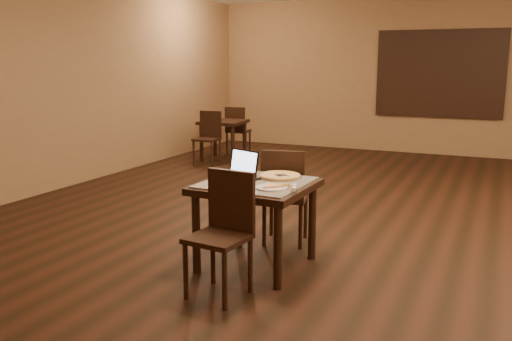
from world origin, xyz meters
The scene contains 17 objects.
ground centered at (0.00, 0.00, 0.00)m, with size 10.00×10.00×0.00m, color black.
wall_back centered at (0.00, 5.00, 1.50)m, with size 8.00×0.02×3.00m, color #926A4A.
wall_left centered at (-4.00, 0.00, 1.50)m, with size 0.02×10.00×3.00m, color #926A4A.
mural centered at (0.50, 4.96, 1.55)m, with size 2.34×0.05×1.64m.
tiled_table centered at (-0.22, -1.79, 0.66)m, with size 0.95×0.95×0.76m.
chair_main_near centered at (-0.21, -2.41, 0.54)m, with size 0.46×0.46×0.96m.
chair_main_far centered at (-0.21, -1.18, 0.54)m, with size 0.49×0.49×0.96m.
laptop centered at (-0.42, -1.69, 0.83)m, with size 0.41×0.39×0.24m.
plate centered at (0.00, -1.97, 0.77)m, with size 0.26×0.26×0.01m, color white.
pizza_slice centered at (0.00, -1.97, 0.79)m, with size 0.21×0.21×0.02m, color #FBE4A7, non-canonical shape.
pizza_pan centered at (-0.10, -1.55, 0.77)m, with size 0.39×0.39×0.01m, color silver.
pizza_whole centered at (-0.10, -1.55, 0.78)m, with size 0.37×0.37×0.03m.
spatula centered at (-0.08, -1.57, 0.79)m, with size 0.09×0.22×0.01m, color silver.
napkin_roll centered at (0.18, -1.93, 0.78)m, with size 0.08×0.16×0.04m.
other_table_b centered at (-3.00, 2.82, 0.60)m, with size 0.83×0.83×0.72m.
other_table_b_chair_near centered at (-3.01, 2.28, 0.52)m, with size 0.44×0.44×0.93m.
other_table_b_chair_far centered at (-2.99, 3.36, 0.52)m, with size 0.44×0.44×0.93m.
Camera 1 is at (1.67, -5.94, 1.79)m, focal length 38.00 mm.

